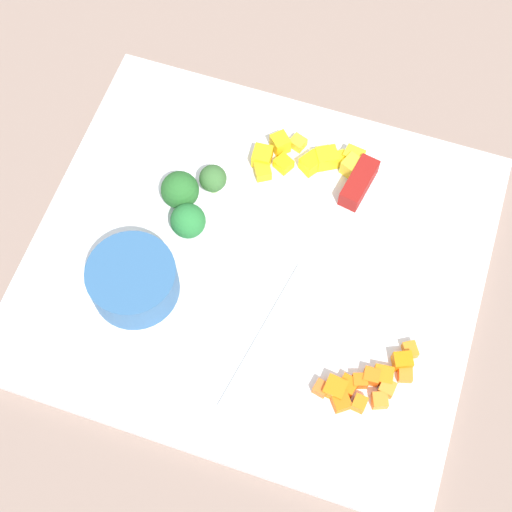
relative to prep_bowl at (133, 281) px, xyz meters
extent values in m
plane|color=gray|center=(0.10, 0.07, -0.03)|extent=(4.00, 4.00, 0.00)
cube|color=white|center=(0.10, 0.07, -0.03)|extent=(0.45, 0.40, 0.01)
cylinder|color=#2E5A8C|center=(0.00, 0.00, 0.00)|extent=(0.09, 0.09, 0.04)
cube|color=silver|center=(0.14, -0.01, -0.02)|extent=(0.06, 0.16, 0.00)
cube|color=maroon|center=(0.18, 0.18, -0.01)|extent=(0.03, 0.06, 0.02)
cube|color=orange|center=(0.23, -0.02, -0.01)|extent=(0.02, 0.02, 0.01)
cube|color=orange|center=(0.24, -0.01, -0.01)|extent=(0.02, 0.01, 0.01)
cube|color=orange|center=(0.20, -0.04, -0.02)|extent=(0.02, 0.02, 0.01)
cube|color=orange|center=(0.26, -0.03, -0.02)|extent=(0.02, 0.02, 0.01)
cube|color=orange|center=(0.27, 0.00, -0.02)|extent=(0.02, 0.02, 0.01)
cube|color=orange|center=(0.21, -0.04, -0.01)|extent=(0.02, 0.02, 0.02)
cube|color=orange|center=(0.22, -0.03, -0.02)|extent=(0.02, 0.02, 0.01)
cube|color=orange|center=(0.27, 0.01, -0.01)|extent=(0.02, 0.02, 0.02)
cube|color=orange|center=(0.25, -0.01, -0.01)|extent=(0.02, 0.02, 0.01)
cube|color=orange|center=(0.26, -0.02, -0.01)|extent=(0.02, 0.02, 0.01)
cube|color=orange|center=(0.27, 0.02, -0.02)|extent=(0.02, 0.02, 0.01)
cube|color=orange|center=(0.24, -0.04, -0.01)|extent=(0.01, 0.01, 0.01)
cube|color=orange|center=(0.22, -0.05, -0.01)|extent=(0.02, 0.02, 0.01)
cube|color=yellow|center=(0.10, 0.18, -0.02)|extent=(0.02, 0.02, 0.01)
cube|color=yellow|center=(0.14, 0.20, -0.01)|extent=(0.03, 0.03, 0.02)
cube|color=yellow|center=(0.17, 0.20, -0.01)|extent=(0.02, 0.02, 0.02)
cube|color=yellow|center=(0.10, 0.21, -0.02)|extent=(0.02, 0.02, 0.01)
cube|color=yellow|center=(0.07, 0.18, -0.01)|extent=(0.02, 0.02, 0.02)
cube|color=yellow|center=(0.08, 0.16, -0.01)|extent=(0.02, 0.02, 0.01)
cube|color=yellow|center=(0.12, 0.19, -0.01)|extent=(0.03, 0.03, 0.02)
cube|color=yellow|center=(0.09, 0.20, -0.01)|extent=(0.02, 0.02, 0.02)
cube|color=yellow|center=(0.16, 0.21, -0.01)|extent=(0.02, 0.02, 0.02)
cube|color=yellow|center=(0.15, 0.20, -0.02)|extent=(0.02, 0.02, 0.01)
cylinder|color=#80B76C|center=(0.03, 0.08, -0.02)|extent=(0.01, 0.01, 0.01)
sphere|color=#277635|center=(0.03, 0.08, 0.00)|extent=(0.04, 0.04, 0.04)
cylinder|color=#89B76A|center=(0.03, 0.13, -0.01)|extent=(0.01, 0.01, 0.01)
sphere|color=#386832|center=(0.03, 0.13, 0.00)|extent=(0.03, 0.03, 0.03)
cylinder|color=#95BC6B|center=(0.01, 0.11, -0.02)|extent=(0.01, 0.01, 0.01)
sphere|color=#276629|center=(0.01, 0.11, 0.00)|extent=(0.04, 0.04, 0.04)
camera|label=1|loc=(0.20, -0.23, 0.68)|focal=53.34mm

